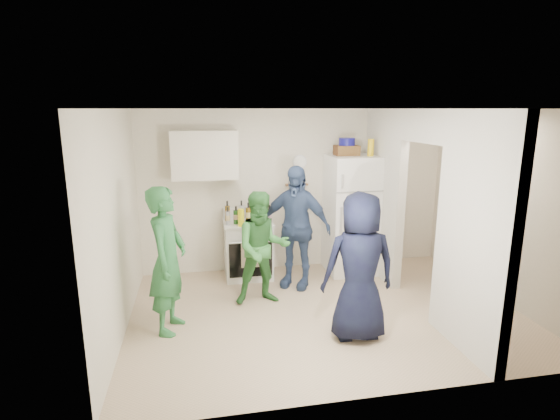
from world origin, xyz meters
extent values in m
plane|color=tan|center=(0.00, 0.00, 0.00)|extent=(4.80, 4.80, 0.00)
plane|color=silver|center=(0.00, 1.70, 1.25)|extent=(4.80, 0.00, 4.80)
plane|color=silver|center=(0.00, -1.70, 1.25)|extent=(4.80, 0.00, 4.80)
plane|color=silver|center=(-2.40, 0.00, 1.25)|extent=(0.00, 3.40, 3.40)
plane|color=silver|center=(2.40, 0.00, 1.25)|extent=(0.00, 3.40, 3.40)
plane|color=white|center=(0.00, 0.00, 2.50)|extent=(4.80, 4.80, 0.00)
cube|color=silver|center=(1.20, 1.10, 1.25)|extent=(0.12, 1.20, 2.50)
cube|color=silver|center=(1.20, -1.10, 1.25)|extent=(0.12, 1.20, 2.50)
cube|color=silver|center=(1.20, 0.00, 2.30)|extent=(0.12, 1.00, 0.40)
cube|color=white|center=(-0.81, 1.37, 0.43)|extent=(0.72, 0.60, 0.86)
cube|color=silver|center=(-1.40, 1.52, 1.85)|extent=(0.95, 0.34, 0.70)
cube|color=white|center=(0.80, 1.34, 0.91)|extent=(0.75, 0.73, 1.82)
cube|color=brown|center=(0.70, 1.39, 1.89)|extent=(0.35, 0.25, 0.15)
cylinder|color=navy|center=(0.70, 1.39, 2.02)|extent=(0.24, 0.24, 0.11)
cylinder|color=yellow|center=(1.02, 1.24, 1.94)|extent=(0.09, 0.09, 0.25)
cylinder|color=white|center=(0.05, 1.68, 1.70)|extent=(0.22, 0.02, 0.22)
cube|color=olive|center=(0.00, 1.65, 1.35)|extent=(0.35, 0.08, 0.03)
cube|color=black|center=(2.38, 0.20, 1.65)|extent=(0.03, 0.70, 0.80)
cube|color=white|center=(2.36, 0.20, 1.65)|extent=(0.04, 0.76, 0.86)
cube|color=white|center=(2.34, 0.20, 2.00)|extent=(0.04, 0.82, 0.18)
cylinder|color=#FFF415|center=(-0.93, 1.15, 0.98)|extent=(0.09, 0.09, 0.25)
cylinder|color=red|center=(-0.59, 1.17, 0.92)|extent=(0.09, 0.09, 0.12)
imported|color=#2F763F|center=(-1.88, -0.09, 0.84)|extent=(0.55, 0.70, 1.69)
imported|color=#3A8038|center=(-0.73, 0.43, 0.74)|extent=(0.74, 0.58, 1.49)
imported|color=#364A76|center=(-0.19, 0.90, 0.87)|extent=(1.09, 0.91, 1.75)
imported|color=black|center=(0.17, -0.65, 0.83)|extent=(0.83, 0.56, 1.66)
imported|color=black|center=(2.02, 0.27, 0.89)|extent=(1.09, 1.32, 1.77)
cylinder|color=brown|center=(-1.10, 1.48, 1.01)|extent=(0.07, 0.07, 0.31)
cylinder|color=#1E4F1A|center=(-0.99, 1.29, 0.99)|extent=(0.08, 0.08, 0.27)
cylinder|color=silver|center=(-0.88, 1.52, 1.01)|extent=(0.07, 0.07, 0.30)
cylinder|color=brown|center=(-0.80, 1.31, 1.01)|extent=(0.08, 0.08, 0.31)
cylinder|color=#989EA9|center=(-0.72, 1.54, 1.00)|extent=(0.06, 0.06, 0.29)
cylinder|color=#173914|center=(-0.63, 1.38, 1.02)|extent=(0.07, 0.07, 0.31)
cylinder|color=olive|center=(-0.55, 1.53, 0.98)|extent=(0.07, 0.07, 0.25)
cylinder|color=#A2A3AE|center=(-1.11, 1.24, 0.99)|extent=(0.06, 0.06, 0.27)
cylinder|color=#52230E|center=(-0.76, 1.46, 1.02)|extent=(0.06, 0.06, 0.32)
cylinder|color=#194B1C|center=(-0.49, 1.28, 0.99)|extent=(0.07, 0.07, 0.26)
camera|label=1|loc=(-1.51, -4.88, 2.50)|focal=28.00mm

